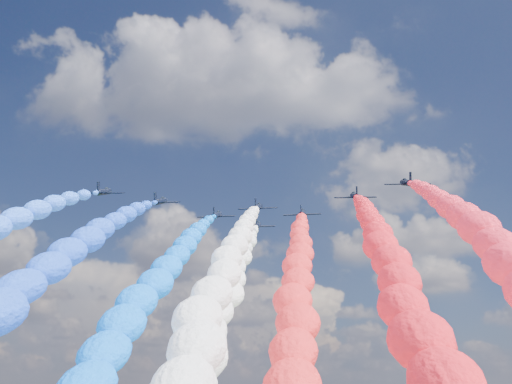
# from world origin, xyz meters

# --- Properties ---
(jet_0) EXTENTS (10.20, 13.37, 6.98)m
(jet_0) POSITION_xyz_m (-33.59, -5.20, 110.23)
(jet_0) COLOR black
(jet_1) EXTENTS (9.59, 12.93, 6.98)m
(jet_1) POSITION_xyz_m (-22.59, 2.87, 110.23)
(jet_1) COLOR black
(trail_1) EXTENTS (6.49, 93.35, 52.55)m
(trail_1) POSITION_xyz_m (-22.59, -45.58, 85.34)
(trail_1) COLOR blue
(jet_2) EXTENTS (9.47, 12.84, 6.98)m
(jet_2) POSITION_xyz_m (-11.02, 15.52, 110.23)
(jet_2) COLOR black
(trail_2) EXTENTS (6.49, 93.35, 52.55)m
(trail_2) POSITION_xyz_m (-11.02, -32.93, 85.34)
(trail_2) COLOR #0968F3
(jet_3) EXTENTS (9.87, 13.13, 6.98)m
(jet_3) POSITION_xyz_m (-0.04, 9.57, 110.23)
(jet_3) COLOR black
(trail_3) EXTENTS (6.49, 93.35, 52.55)m
(trail_3) POSITION_xyz_m (-0.04, -38.87, 85.34)
(trail_3) COLOR white
(jet_4) EXTENTS (9.79, 13.07, 6.98)m
(jet_4) POSITION_xyz_m (-1.60, 25.80, 110.23)
(jet_4) COLOR black
(trail_4) EXTENTS (6.49, 93.35, 52.55)m
(trail_4) POSITION_xyz_m (-1.60, -22.64, 85.34)
(trail_4) COLOR white
(jet_5) EXTENTS (9.99, 13.21, 6.98)m
(jet_5) POSITION_xyz_m (10.56, 15.79, 110.23)
(jet_5) COLOR black
(trail_5) EXTENTS (6.49, 93.35, 52.55)m
(trail_5) POSITION_xyz_m (10.56, -32.65, 85.34)
(trail_5) COLOR red
(jet_6) EXTENTS (9.90, 13.15, 6.98)m
(jet_6) POSITION_xyz_m (22.89, 3.10, 110.23)
(jet_6) COLOR black
(trail_6) EXTENTS (6.49, 93.35, 52.55)m
(trail_6) POSITION_xyz_m (22.89, -45.35, 85.34)
(trail_6) COLOR red
(jet_7) EXTENTS (9.94, 13.18, 6.98)m
(jet_7) POSITION_xyz_m (33.53, -5.16, 110.23)
(jet_7) COLOR black
(trail_7) EXTENTS (6.49, 93.35, 52.55)m
(trail_7) POSITION_xyz_m (33.53, -53.60, 85.34)
(trail_7) COLOR #F5283E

